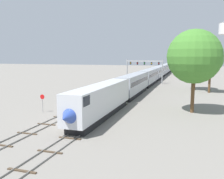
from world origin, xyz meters
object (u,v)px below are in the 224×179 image
object	(u,v)px
trackside_tree_left	(211,61)
trackside_tree_mid	(196,57)
passenger_train	(154,74)
signal_gantry	(144,66)
stop_sign	(42,101)
trackside_tree_right	(194,57)

from	to	relation	value
trackside_tree_left	trackside_tree_mid	distance (m)	5.15
passenger_train	signal_gantry	size ratio (longest dim) A/B	10.55
stop_sign	trackside_tree_mid	size ratio (longest dim) A/B	0.24
stop_sign	trackside_tree_mid	world-z (taller)	trackside_tree_mid
stop_sign	trackside_tree_mid	distance (m)	42.05
trackside_tree_mid	trackside_tree_right	size ratio (longest dim) A/B	0.94
passenger_train	trackside_tree_right	world-z (taller)	trackside_tree_right
trackside_tree_right	stop_sign	bearing A→B (deg)	-162.44
stop_sign	trackside_tree_mid	xyz separation A→B (m)	(23.16, 34.42, 6.83)
passenger_train	signal_gantry	xyz separation A→B (m)	(-2.25, -7.56, 3.16)
passenger_train	trackside_tree_left	world-z (taller)	trackside_tree_left
passenger_train	stop_sign	bearing A→B (deg)	-100.58
stop_sign	trackside_tree_left	bearing A→B (deg)	49.10
trackside_tree_left	signal_gantry	bearing A→B (deg)	140.88
signal_gantry	stop_sign	size ratio (longest dim) A/B	4.20
trackside_tree_right	passenger_train	bearing A→B (deg)	105.21
passenger_train	signal_gantry	distance (m)	8.50
passenger_train	trackside_tree_left	distance (m)	28.71
signal_gantry	trackside_tree_left	bearing A→B (deg)	-39.12
stop_sign	trackside_tree_right	bearing A→B (deg)	17.56
signal_gantry	stop_sign	xyz separation A→B (m)	(-7.75, -45.98, -3.90)
stop_sign	trackside_tree_left	distance (m)	41.01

